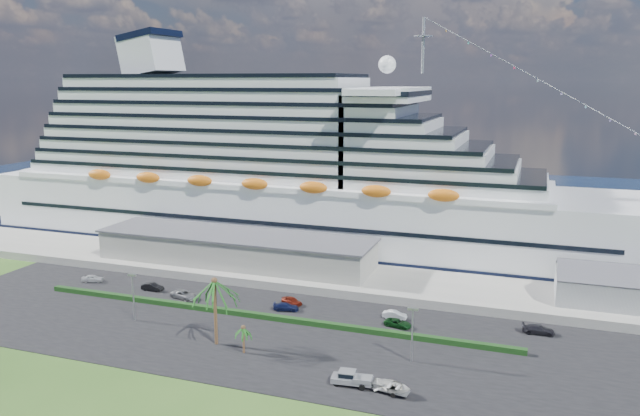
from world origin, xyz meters
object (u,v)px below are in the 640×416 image
at_px(parked_car_3, 286,307).
at_px(pickup_truck, 351,378).
at_px(cruise_ship, 291,179).
at_px(boat_trailer, 392,386).

bearing_deg(parked_car_3, pickup_truck, -153.91).
height_order(cruise_ship, parked_car_3, cruise_ship).
relative_size(cruise_ship, parked_car_3, 41.64).
bearing_deg(parked_car_3, boat_trailer, -147.12).
xyz_separation_m(pickup_truck, boat_trailer, (5.68, -0.54, 0.05)).
bearing_deg(pickup_truck, cruise_ship, 118.18).
relative_size(parked_car_3, boat_trailer, 0.75).
xyz_separation_m(cruise_ship, pickup_truck, (35.31, -65.90, -15.49)).
distance_m(cruise_ship, parked_car_3, 48.66).
xyz_separation_m(cruise_ship, boat_trailer, (40.98, -66.43, -15.44)).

